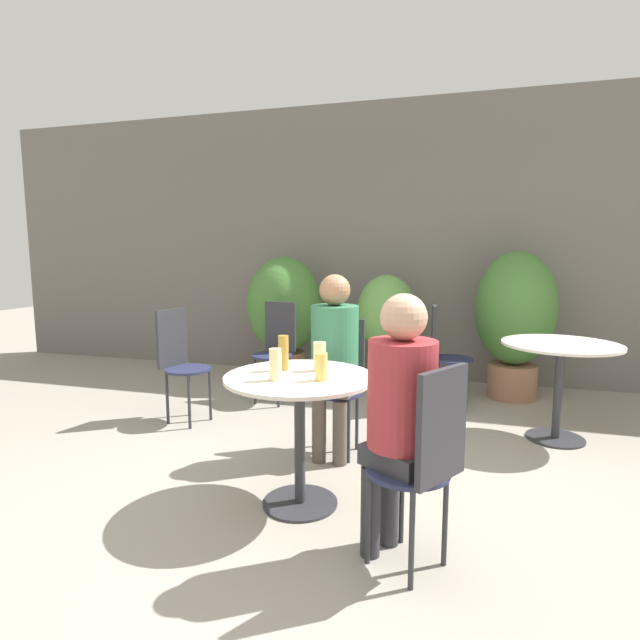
{
  "coord_description": "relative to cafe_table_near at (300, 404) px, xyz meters",
  "views": [
    {
      "loc": [
        0.73,
        -2.29,
        1.39
      ],
      "look_at": [
        -0.1,
        0.59,
        0.98
      ],
      "focal_mm": 28.0,
      "sensor_mm": 36.0,
      "label": 1
    }
  ],
  "objects": [
    {
      "name": "bistro_chair_4",
      "position": [
        -1.4,
        1.06,
        -0.02
      ],
      "size": [
        0.4,
        0.38,
        0.93
      ],
      "rotation": [
        0.0,
        0.0,
        1.33
      ],
      "color": "#232847",
      "rests_on": "ground_plane"
    },
    {
      "name": "beer_glass_1",
      "position": [
        0.07,
        0.14,
        0.24
      ],
      "size": [
        0.07,
        0.07,
        0.16
      ],
      "color": "beige",
      "rests_on": "cafe_table_near"
    },
    {
      "name": "cafe_table_near",
      "position": [
        0.0,
        0.0,
        0.0
      ],
      "size": [
        0.81,
        0.81,
        0.73
      ],
      "color": "#2D2D33",
      "rests_on": "ground_plane"
    },
    {
      "name": "storefront_wall",
      "position": [
        0.1,
        3.05,
        0.93
      ],
      "size": [
        10.0,
        0.06,
        3.0
      ],
      "color": "slate",
      "rests_on": "ground_plane"
    },
    {
      "name": "cafe_table_far",
      "position": [
        1.53,
        1.45,
        0.0
      ],
      "size": [
        0.83,
        0.83,
        0.73
      ],
      "color": "#2D2D33",
      "rests_on": "ground_plane"
    },
    {
      "name": "potted_plant_1",
      "position": [
        0.09,
        2.53,
        0.11
      ],
      "size": [
        0.6,
        0.6,
        1.17
      ],
      "color": "brown",
      "rests_on": "ground_plane"
    },
    {
      "name": "beer_glass_0",
      "position": [
        0.14,
        -0.07,
        0.23
      ],
      "size": [
        0.07,
        0.07,
        0.14
      ],
      "color": "#DBC65B",
      "rests_on": "cafe_table_near"
    },
    {
      "name": "bistro_chair_3",
      "position": [
        -0.83,
        1.83,
        -0.02
      ],
      "size": [
        0.37,
        0.39,
        0.93
      ],
      "rotation": [
        0.0,
        0.0,
        6.16
      ],
      "color": "#232847",
      "rests_on": "ground_plane"
    },
    {
      "name": "potted_plant_0",
      "position": [
        -0.99,
        2.46,
        0.21
      ],
      "size": [
        0.79,
        0.79,
        1.35
      ],
      "color": "#93664C",
      "rests_on": "ground_plane"
    },
    {
      "name": "bistro_chair_1",
      "position": [
        0.02,
        0.82,
        -0.02
      ],
      "size": [
        0.37,
        0.37,
        0.93
      ],
      "rotation": [
        0.0,
        0.0,
        -0.02
      ],
      "color": "#232847",
      "rests_on": "ground_plane"
    },
    {
      "name": "beer_glass_2",
      "position": [
        -0.12,
        0.09,
        0.26
      ],
      "size": [
        0.06,
        0.06,
        0.2
      ],
      "color": "#B28433",
      "rests_on": "cafe_table_near"
    },
    {
      "name": "bistro_chair_0",
      "position": [
        0.7,
        -0.43,
        -0.02
      ],
      "size": [
        0.42,
        0.42,
        0.93
      ],
      "rotation": [
        0.0,
        0.0,
        -2.12
      ],
      "color": "#232847",
      "rests_on": "ground_plane"
    },
    {
      "name": "seated_person_1",
      "position": [
        0.02,
        0.68,
        0.17
      ],
      "size": [
        0.32,
        0.33,
        1.25
      ],
      "rotation": [
        0.0,
        0.0,
        -0.02
      ],
      "color": "brown",
      "rests_on": "ground_plane"
    },
    {
      "name": "beer_glass_3",
      "position": [
        -0.09,
        -0.13,
        0.24
      ],
      "size": [
        0.06,
        0.06,
        0.17
      ],
      "color": "beige",
      "rests_on": "cafe_table_near"
    },
    {
      "name": "seated_person_0",
      "position": [
        0.58,
        -0.35,
        0.16
      ],
      "size": [
        0.38,
        0.37,
        1.22
      ],
      "rotation": [
        0.0,
        0.0,
        4.16
      ],
      "color": "#2D2D33",
      "rests_on": "ground_plane"
    },
    {
      "name": "ground_plane",
      "position": [
        0.1,
        -0.19,
        -0.57
      ],
      "size": [
        20.0,
        20.0,
        0.0
      ],
      "primitive_type": "plane",
      "color": "gray"
    },
    {
      "name": "potted_plant_2",
      "position": [
        1.31,
        2.52,
        0.22
      ],
      "size": [
        0.74,
        0.74,
        1.41
      ],
      "color": "#93664C",
      "rests_on": "ground_plane"
    },
    {
      "name": "bistro_chair_2",
      "position": [
        0.67,
        2.03,
        -0.02
      ],
      "size": [
        0.38,
        0.37,
        0.93
      ],
      "rotation": [
        0.0,
        0.0,
        1.68
      ],
      "color": "#232847",
      "rests_on": "ground_plane"
    }
  ]
}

